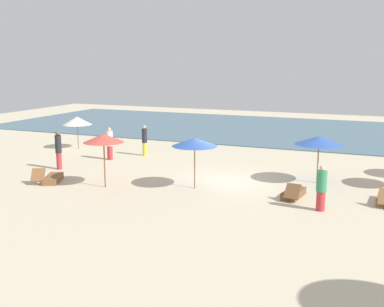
# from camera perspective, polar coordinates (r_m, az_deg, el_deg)

# --- Properties ---
(ground_plane) EXTENTS (60.00, 60.00, 0.00)m
(ground_plane) POSITION_cam_1_polar(r_m,az_deg,el_deg) (21.21, 3.65, -3.55)
(ground_plane) COLOR beige
(ocean_water) EXTENTS (48.00, 16.00, 0.06)m
(ocean_water) POSITION_cam_1_polar(r_m,az_deg,el_deg) (37.39, 12.25, 2.68)
(ocean_water) COLOR #476B7F
(ocean_water) RESTS_ON ground_plane
(umbrella_1) EXTENTS (1.72, 1.72, 2.32)m
(umbrella_1) POSITION_cam_1_polar(r_m,az_deg,el_deg) (20.39, -10.57, 1.81)
(umbrella_1) COLOR brown
(umbrella_1) RESTS_ON ground_plane
(umbrella_2) EXTENTS (2.11, 2.11, 2.11)m
(umbrella_2) POSITION_cam_1_polar(r_m,az_deg,el_deg) (21.54, 15.00, 1.53)
(umbrella_2) COLOR olive
(umbrella_2) RESTS_ON ground_plane
(umbrella_3) EXTENTS (1.76, 1.76, 1.98)m
(umbrella_3) POSITION_cam_1_polar(r_m,az_deg,el_deg) (29.90, -13.62, 3.85)
(umbrella_3) COLOR brown
(umbrella_3) RESTS_ON ground_plane
(umbrella_5) EXTENTS (1.93, 1.93, 2.17)m
(umbrella_5) POSITION_cam_1_polar(r_m,az_deg,el_deg) (19.89, 0.32, 1.37)
(umbrella_5) COLOR brown
(umbrella_5) RESTS_ON ground_plane
(lounger_0) EXTENTS (1.24, 1.77, 0.70)m
(lounger_0) POSITION_cam_1_polar(r_m,az_deg,el_deg) (22.20, -16.49, -2.88)
(lounger_0) COLOR brown
(lounger_0) RESTS_ON ground_plane
(lounger_2) EXTENTS (0.80, 1.75, 0.69)m
(lounger_2) POSITION_cam_1_polar(r_m,az_deg,el_deg) (19.35, 12.08, -4.71)
(lounger_2) COLOR brown
(lounger_2) RESTS_ON ground_plane
(person_0) EXTENTS (0.36, 0.36, 1.75)m
(person_0) POSITION_cam_1_polar(r_m,az_deg,el_deg) (27.18, -5.72, 1.62)
(person_0) COLOR yellow
(person_0) RESTS_ON ground_plane
(person_2) EXTENTS (0.49, 0.49, 1.67)m
(person_2) POSITION_cam_1_polar(r_m,az_deg,el_deg) (17.78, 15.26, -4.05)
(person_2) COLOR #BF3338
(person_2) RESTS_ON ground_plane
(person_3) EXTENTS (0.50, 0.50, 1.78)m
(person_3) POSITION_cam_1_polar(r_m,az_deg,el_deg) (26.31, -9.86, 1.19)
(person_3) COLOR #BF3338
(person_3) RESTS_ON ground_plane
(person_4) EXTENTS (0.43, 0.43, 1.95)m
(person_4) POSITION_cam_1_polar(r_m,az_deg,el_deg) (24.52, -15.73, 0.47)
(person_4) COLOR #BF3338
(person_4) RESTS_ON ground_plane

